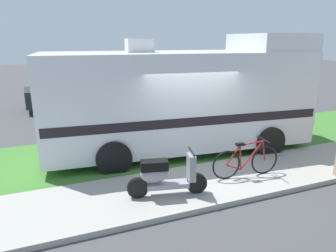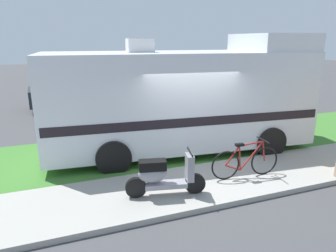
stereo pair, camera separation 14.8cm
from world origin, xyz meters
TOP-DOWN VIEW (x-y plane):
  - ground_plane at (0.00, 0.00)m, footprint 80.00×80.00m
  - sidewalk at (0.00, -1.20)m, footprint 24.00×2.00m
  - grass_strip at (0.00, 1.50)m, footprint 24.00×3.40m
  - motorhome_rv at (0.27, 1.20)m, footprint 7.83×3.14m
  - scooter at (-1.32, -1.45)m, footprint 1.68×0.62m
  - bicycle at (0.80, -1.30)m, footprint 1.73×0.52m
  - pickup_truck_near at (5.20, 6.06)m, footprint 5.44×2.31m
  - pickup_truck_far at (-0.92, 8.79)m, footprint 5.83×2.38m

SIDE VIEW (x-z plane):
  - ground_plane at x=0.00m, z-range 0.00..0.00m
  - grass_strip at x=0.00m, z-range 0.00..0.08m
  - sidewalk at x=0.00m, z-range 0.00..0.12m
  - bicycle at x=0.80m, z-range 0.06..0.97m
  - scooter at x=-1.32m, z-range 0.09..1.06m
  - pickup_truck_near at x=5.20m, z-range 0.06..1.83m
  - pickup_truck_far at x=-0.92m, z-range 0.06..1.95m
  - motorhome_rv at x=0.27m, z-range -0.09..3.37m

